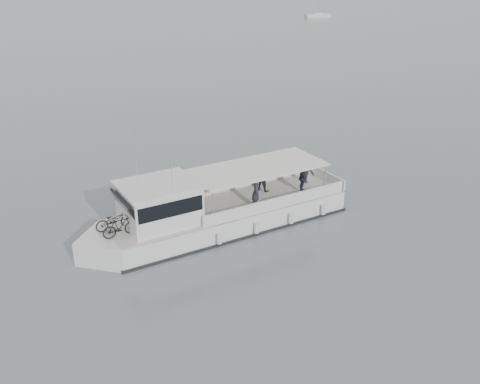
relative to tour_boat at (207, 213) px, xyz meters
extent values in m
plane|color=slate|center=(5.19, 0.47, -0.85)|extent=(1400.00, 1400.00, 0.00)
cube|color=silver|center=(0.99, 0.43, -0.45)|extent=(11.09, 6.96, 1.17)
cube|color=silver|center=(-3.98, -1.73, -0.45)|extent=(2.69, 2.69, 1.17)
cube|color=beige|center=(0.99, 0.43, 0.14)|extent=(11.09, 6.96, 0.05)
cube|color=black|center=(0.99, 0.43, -0.81)|extent=(11.29, 7.13, 0.16)
cube|color=silver|center=(1.93, 2.35, 0.41)|extent=(6.66, 2.96, 0.54)
cube|color=silver|center=(3.04, -0.20, 0.41)|extent=(6.66, 2.96, 0.54)
cube|color=silver|center=(5.92, 2.56, 0.41)|extent=(1.23, 2.69, 0.54)
cube|color=silver|center=(-1.99, -0.86, 0.95)|extent=(3.62, 3.38, 1.62)
cube|color=black|center=(-3.27, -1.42, 1.09)|extent=(1.36, 2.27, 1.04)
cube|color=black|center=(-1.99, -0.86, 1.22)|extent=(3.47, 3.35, 0.63)
cube|color=silver|center=(-1.99, -0.86, 1.81)|extent=(3.86, 3.62, 0.09)
cube|color=silver|center=(2.32, 1.00, 1.63)|extent=(6.71, 4.93, 0.07)
cylinder|color=silver|center=(0.17, -1.31, 0.89)|extent=(0.07, 0.07, 1.49)
cylinder|color=silver|center=(-0.84, 1.01, 0.89)|extent=(0.07, 0.07, 1.49)
cylinder|color=silver|center=(5.47, 0.99, 0.89)|extent=(0.07, 0.07, 1.49)
cylinder|color=silver|center=(4.46, 3.31, 0.89)|extent=(0.07, 0.07, 1.49)
cylinder|color=silver|center=(-2.81, -0.33, 2.98)|extent=(0.04, 0.04, 2.35)
cylinder|color=silver|center=(-1.41, -1.30, 2.80)|extent=(0.04, 0.04, 1.99)
cylinder|color=silver|center=(0.38, -1.57, -0.40)|extent=(0.28, 0.28, 0.45)
cylinder|color=silver|center=(2.04, -0.85, -0.40)|extent=(0.28, 0.28, 0.45)
cylinder|color=silver|center=(3.69, -0.13, -0.40)|extent=(0.28, 0.28, 0.45)
cylinder|color=silver|center=(5.35, 0.59, -0.40)|extent=(0.28, 0.28, 0.45)
imported|color=black|center=(-3.79, -1.25, 0.55)|extent=(1.63, 1.11, 0.81)
imported|color=black|center=(-3.50, -1.91, 0.57)|extent=(1.47, 0.94, 0.86)
imported|color=#292C37|center=(2.14, 0.04, 0.90)|extent=(0.45, 0.61, 1.52)
imported|color=#292C37|center=(2.73, 1.87, 0.90)|extent=(0.93, 0.92, 1.52)
imported|color=#292C37|center=(4.52, 1.37, 0.90)|extent=(0.42, 0.91, 1.52)
imported|color=#292C37|center=(4.99, 2.55, 0.90)|extent=(0.94, 1.13, 1.52)
cube|color=silver|center=(28.47, 89.28, -0.55)|extent=(5.47, 2.68, 0.75)
cube|color=silver|center=(28.47, 89.28, -0.23)|extent=(2.09, 1.80, 0.45)
camera|label=1|loc=(-1.18, -20.81, 10.14)|focal=40.00mm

